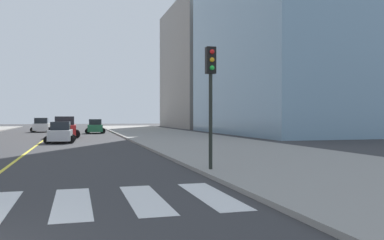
{
  "coord_description": "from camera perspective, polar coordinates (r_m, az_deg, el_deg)",
  "views": [
    {
      "loc": [
        2.81,
        -6.63,
        2.15
      ],
      "look_at": [
        12.79,
        29.24,
        1.78
      ],
      "focal_mm": 38.95,
      "sensor_mm": 36.0,
      "label": 1
    }
  ],
  "objects": [
    {
      "name": "sidewalk_kerb_east",
      "position": [
        28.32,
        3.88,
        -3.64
      ],
      "size": [
        10.0,
        120.0,
        0.15
      ],
      "primitive_type": "cube",
      "color": "gray",
      "rests_on": "ground"
    },
    {
      "name": "car_green_second",
      "position": [
        52.76,
        -13.11,
        -0.9
      ],
      "size": [
        2.57,
        3.99,
        1.75
      ],
      "rotation": [
        0.0,
        0.0,
        3.09
      ],
      "color": "#236B42",
      "rests_on": "ground"
    },
    {
      "name": "parking_garage_concrete",
      "position": [
        79.18,
        3.72,
        7.16
      ],
      "size": [
        18.0,
        24.0,
        22.49
      ],
      "primitive_type": "cube",
      "color": "gray",
      "rests_on": "ground"
    },
    {
      "name": "traffic_light_near_corner",
      "position": [
        15.64,
        2.58,
        5.07
      ],
      "size": [
        0.36,
        0.41,
        4.58
      ],
      "rotation": [
        0.0,
        0.0,
        3.14
      ],
      "color": "black",
      "rests_on": "sidewalk_kerb_east"
    },
    {
      "name": "car_white_fifth",
      "position": [
        58.99,
        -19.92,
        -0.7
      ],
      "size": [
        2.65,
        4.25,
        1.9
      ],
      "rotation": [
        0.0,
        0.0,
        0.0
      ],
      "color": "silver",
      "rests_on": "ground"
    },
    {
      "name": "car_red_nearest",
      "position": [
        42.74,
        -17.03,
        -1.03
      ],
      "size": [
        2.94,
        4.7,
        2.1
      ],
      "rotation": [
        0.0,
        0.0,
        3.14
      ],
      "color": "red",
      "rests_on": "ground"
    },
    {
      "name": "car_silver_fourth",
      "position": [
        34.94,
        -17.56,
        -1.7
      ],
      "size": [
        2.45,
        3.83,
        1.68
      ],
      "rotation": [
        0.0,
        0.0,
        3.1
      ],
      "color": "#B7B7BC",
      "rests_on": "ground"
    },
    {
      "name": "lane_divider_paint",
      "position": [
        46.77,
        -18.98,
        -2.1
      ],
      "size": [
        0.16,
        80.0,
        0.01
      ],
      "primitive_type": "cube",
      "color": "yellow",
      "rests_on": "ground"
    }
  ]
}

